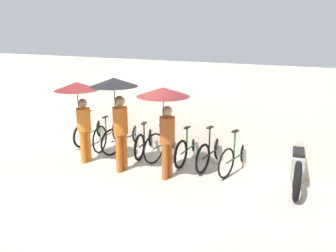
{
  "coord_description": "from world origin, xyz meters",
  "views": [
    {
      "loc": [
        4.0,
        -5.23,
        3.01
      ],
      "look_at": [
        0.63,
        0.93,
        1.0
      ],
      "focal_mm": 35.0,
      "sensor_mm": 36.0,
      "label": 1
    }
  ],
  "objects_px": {
    "parked_bicycle_6": "(212,151)",
    "pedestrian_trailing": "(165,107)",
    "parked_bicycle_2": "(127,136)",
    "motorcycle": "(297,165)",
    "parked_bicycle_5": "(190,147)",
    "pedestrian_center": "(116,99)",
    "parked_bicycle_4": "(168,142)",
    "parked_bicycle_0": "(93,130)",
    "parked_bicycle_1": "(110,133)",
    "parked_bicycle_7": "(238,155)",
    "parked_bicycle_3": "(147,140)",
    "pedestrian_leading": "(79,100)"
  },
  "relations": [
    {
      "from": "parked_bicycle_0",
      "to": "pedestrian_center",
      "type": "relative_size",
      "value": 0.77
    },
    {
      "from": "parked_bicycle_4",
      "to": "pedestrian_center",
      "type": "bearing_deg",
      "value": 168.36
    },
    {
      "from": "parked_bicycle_3",
      "to": "motorcycle",
      "type": "height_order",
      "value": "parked_bicycle_3"
    },
    {
      "from": "parked_bicycle_0",
      "to": "parked_bicycle_7",
      "type": "height_order",
      "value": "parked_bicycle_7"
    },
    {
      "from": "parked_bicycle_2",
      "to": "parked_bicycle_3",
      "type": "distance_m",
      "value": 0.59
    },
    {
      "from": "parked_bicycle_2",
      "to": "parked_bicycle_6",
      "type": "relative_size",
      "value": 1.07
    },
    {
      "from": "pedestrian_trailing",
      "to": "parked_bicycle_5",
      "type": "bearing_deg",
      "value": -85.8
    },
    {
      "from": "parked_bicycle_6",
      "to": "pedestrian_trailing",
      "type": "xyz_separation_m",
      "value": [
        -0.61,
        -1.16,
        1.22
      ]
    },
    {
      "from": "parked_bicycle_2",
      "to": "pedestrian_center",
      "type": "height_order",
      "value": "pedestrian_center"
    },
    {
      "from": "parked_bicycle_6",
      "to": "parked_bicycle_1",
      "type": "bearing_deg",
      "value": 94.07
    },
    {
      "from": "parked_bicycle_2",
      "to": "parked_bicycle_3",
      "type": "relative_size",
      "value": 1.07
    },
    {
      "from": "parked_bicycle_4",
      "to": "parked_bicycle_5",
      "type": "bearing_deg",
      "value": -78.41
    },
    {
      "from": "parked_bicycle_6",
      "to": "parked_bicycle_5",
      "type": "bearing_deg",
      "value": 88.37
    },
    {
      "from": "parked_bicycle_7",
      "to": "parked_bicycle_0",
      "type": "bearing_deg",
      "value": 101.0
    },
    {
      "from": "parked_bicycle_3",
      "to": "parked_bicycle_7",
      "type": "distance_m",
      "value": 2.38
    },
    {
      "from": "parked_bicycle_2",
      "to": "pedestrian_center",
      "type": "xyz_separation_m",
      "value": [
        0.68,
        -1.28,
        1.29
      ]
    },
    {
      "from": "parked_bicycle_5",
      "to": "pedestrian_center",
      "type": "bearing_deg",
      "value": 140.52
    },
    {
      "from": "parked_bicycle_2",
      "to": "pedestrian_trailing",
      "type": "xyz_separation_m",
      "value": [
        1.76,
        -1.14,
        1.21
      ]
    },
    {
      "from": "parked_bicycle_0",
      "to": "parked_bicycle_1",
      "type": "relative_size",
      "value": 0.93
    },
    {
      "from": "parked_bicycle_1",
      "to": "parked_bicycle_4",
      "type": "bearing_deg",
      "value": -99.54
    },
    {
      "from": "parked_bicycle_0",
      "to": "parked_bicycle_5",
      "type": "xyz_separation_m",
      "value": [
        2.97,
        0.06,
        -0.0
      ]
    },
    {
      "from": "parked_bicycle_1",
      "to": "parked_bicycle_0",
      "type": "bearing_deg",
      "value": 77.34
    },
    {
      "from": "motorcycle",
      "to": "parked_bicycle_5",
      "type": "bearing_deg",
      "value": 79.01
    },
    {
      "from": "parked_bicycle_6",
      "to": "pedestrian_trailing",
      "type": "bearing_deg",
      "value": 156.03
    },
    {
      "from": "parked_bicycle_2",
      "to": "parked_bicycle_7",
      "type": "height_order",
      "value": "parked_bicycle_7"
    },
    {
      "from": "parked_bicycle_0",
      "to": "parked_bicycle_5",
      "type": "height_order",
      "value": "parked_bicycle_0"
    },
    {
      "from": "parked_bicycle_3",
      "to": "parked_bicycle_5",
      "type": "bearing_deg",
      "value": -99.07
    },
    {
      "from": "parked_bicycle_6",
      "to": "motorcycle",
      "type": "distance_m",
      "value": 1.86
    },
    {
      "from": "parked_bicycle_4",
      "to": "parked_bicycle_5",
      "type": "distance_m",
      "value": 0.59
    },
    {
      "from": "parked_bicycle_1",
      "to": "parked_bicycle_7",
      "type": "bearing_deg",
      "value": -100.28
    },
    {
      "from": "parked_bicycle_3",
      "to": "parked_bicycle_4",
      "type": "height_order",
      "value": "parked_bicycle_3"
    },
    {
      "from": "parked_bicycle_5",
      "to": "parked_bicycle_7",
      "type": "distance_m",
      "value": 1.19
    },
    {
      "from": "parked_bicycle_7",
      "to": "parked_bicycle_3",
      "type": "bearing_deg",
      "value": 101.41
    },
    {
      "from": "motorcycle",
      "to": "pedestrian_center",
      "type": "bearing_deg",
      "value": 101.2
    },
    {
      "from": "pedestrian_trailing",
      "to": "parked_bicycle_1",
      "type": "bearing_deg",
      "value": -20.92
    },
    {
      "from": "parked_bicycle_0",
      "to": "parked_bicycle_4",
      "type": "bearing_deg",
      "value": -91.53
    },
    {
      "from": "parked_bicycle_4",
      "to": "parked_bicycle_7",
      "type": "relative_size",
      "value": 1.1
    },
    {
      "from": "parked_bicycle_2",
      "to": "parked_bicycle_4",
      "type": "distance_m",
      "value": 1.19
    },
    {
      "from": "parked_bicycle_6",
      "to": "pedestrian_center",
      "type": "height_order",
      "value": "pedestrian_center"
    },
    {
      "from": "parked_bicycle_5",
      "to": "pedestrian_leading",
      "type": "bearing_deg",
      "value": 121.29
    },
    {
      "from": "parked_bicycle_5",
      "to": "pedestrian_center",
      "type": "distance_m",
      "value": 2.18
    },
    {
      "from": "parked_bicycle_3",
      "to": "pedestrian_leading",
      "type": "height_order",
      "value": "pedestrian_leading"
    },
    {
      "from": "parked_bicycle_5",
      "to": "motorcycle",
      "type": "bearing_deg",
      "value": -93.64
    },
    {
      "from": "parked_bicycle_5",
      "to": "parked_bicycle_7",
      "type": "bearing_deg",
      "value": -92.14
    },
    {
      "from": "parked_bicycle_2",
      "to": "parked_bicycle_5",
      "type": "relative_size",
      "value": 1.05
    },
    {
      "from": "parked_bicycle_7",
      "to": "motorcycle",
      "type": "relative_size",
      "value": 0.78
    },
    {
      "from": "parked_bicycle_1",
      "to": "parked_bicycle_3",
      "type": "xyz_separation_m",
      "value": [
        1.19,
        0.01,
        -0.03
      ]
    },
    {
      "from": "parked_bicycle_7",
      "to": "parked_bicycle_4",
      "type": "bearing_deg",
      "value": 100.6
    },
    {
      "from": "parked_bicycle_3",
      "to": "pedestrian_trailing",
      "type": "height_order",
      "value": "pedestrian_trailing"
    },
    {
      "from": "parked_bicycle_5",
      "to": "pedestrian_trailing",
      "type": "xyz_separation_m",
      "value": [
        -0.02,
        -1.22,
        1.23
      ]
    }
  ]
}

